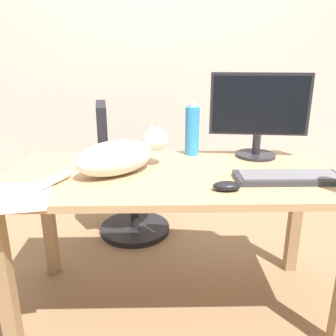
{
  "coord_description": "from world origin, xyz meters",
  "views": [
    {
      "loc": [
        -0.06,
        -1.48,
        1.23
      ],
      "look_at": [
        -0.03,
        -0.12,
        0.77
      ],
      "focal_mm": 37.81,
      "sensor_mm": 36.0,
      "label": 1
    }
  ],
  "objects_px": {
    "keyboard": "(288,177)",
    "monitor": "(259,112)",
    "spray_bottle": "(192,130)",
    "office_chair": "(126,180)",
    "cat": "(120,156)",
    "computer_mouse": "(227,186)"
  },
  "relations": [
    {
      "from": "keyboard",
      "to": "monitor",
      "type": "bearing_deg",
      "value": 97.9
    },
    {
      "from": "keyboard",
      "to": "spray_bottle",
      "type": "height_order",
      "value": "spray_bottle"
    },
    {
      "from": "office_chair",
      "to": "keyboard",
      "type": "bearing_deg",
      "value": -48.24
    },
    {
      "from": "office_chair",
      "to": "cat",
      "type": "bearing_deg",
      "value": -85.58
    },
    {
      "from": "monitor",
      "to": "keyboard",
      "type": "height_order",
      "value": "monitor"
    },
    {
      "from": "keyboard",
      "to": "spray_bottle",
      "type": "distance_m",
      "value": 0.55
    },
    {
      "from": "cat",
      "to": "spray_bottle",
      "type": "bearing_deg",
      "value": 40.44
    },
    {
      "from": "cat",
      "to": "spray_bottle",
      "type": "relative_size",
      "value": 1.9
    },
    {
      "from": "cat",
      "to": "spray_bottle",
      "type": "height_order",
      "value": "spray_bottle"
    },
    {
      "from": "cat",
      "to": "computer_mouse",
      "type": "distance_m",
      "value": 0.48
    },
    {
      "from": "monitor",
      "to": "cat",
      "type": "relative_size",
      "value": 0.93
    },
    {
      "from": "office_chair",
      "to": "cat",
      "type": "distance_m",
      "value": 0.85
    },
    {
      "from": "keyboard",
      "to": "computer_mouse",
      "type": "bearing_deg",
      "value": -159.48
    },
    {
      "from": "monitor",
      "to": "computer_mouse",
      "type": "bearing_deg",
      "value": -116.9
    },
    {
      "from": "office_chair",
      "to": "monitor",
      "type": "height_order",
      "value": "monitor"
    },
    {
      "from": "keyboard",
      "to": "cat",
      "type": "relative_size",
      "value": 0.85
    },
    {
      "from": "cat",
      "to": "spray_bottle",
      "type": "xyz_separation_m",
      "value": [
        0.34,
        0.29,
        0.05
      ]
    },
    {
      "from": "keyboard",
      "to": "computer_mouse",
      "type": "relative_size",
      "value": 4.0
    },
    {
      "from": "monitor",
      "to": "keyboard",
      "type": "bearing_deg",
      "value": -82.1
    },
    {
      "from": "monitor",
      "to": "cat",
      "type": "distance_m",
      "value": 0.72
    },
    {
      "from": "monitor",
      "to": "cat",
      "type": "height_order",
      "value": "monitor"
    },
    {
      "from": "office_chair",
      "to": "cat",
      "type": "relative_size",
      "value": 1.75
    }
  ]
}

